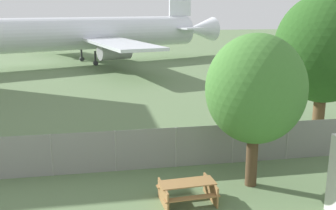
{
  "coord_description": "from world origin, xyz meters",
  "views": [
    {
      "loc": [
        -3.14,
        -4.55,
        6.6
      ],
      "look_at": [
        0.22,
        13.88,
        2.0
      ],
      "focal_mm": 42.0,
      "sensor_mm": 36.0,
      "label": 1
    }
  ],
  "objects": [
    {
      "name": "tree_left_of_cabin",
      "position": [
        8.21,
        13.58,
        4.65
      ],
      "size": [
        5.04,
        5.04,
        7.44
      ],
      "color": "brown",
      "rests_on": "ground"
    },
    {
      "name": "picnic_bench_near_cabin",
      "position": [
        -0.23,
        7.68,
        0.48
      ],
      "size": [
        2.02,
        1.53,
        0.76
      ],
      "rotation": [
        0.0,
        0.0,
        0.07
      ],
      "color": "olive",
      "rests_on": "ground"
    },
    {
      "name": "airplane",
      "position": [
        -5.23,
        44.69,
        3.62
      ],
      "size": [
        39.7,
        32.35,
        11.45
      ],
      "rotation": [
        0.0,
        0.0,
        -2.76
      ],
      "color": "white",
      "rests_on": "ground"
    },
    {
      "name": "tree_near_hangar",
      "position": [
        2.49,
        8.62,
        3.75
      ],
      "size": [
        3.66,
        3.66,
        5.79
      ],
      "color": "#4C3823",
      "rests_on": "ground"
    },
    {
      "name": "perimeter_fence",
      "position": [
        -0.0,
        10.88,
        0.88
      ],
      "size": [
        56.07,
        0.07,
        1.76
      ],
      "color": "gray",
      "rests_on": "ground"
    }
  ]
}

